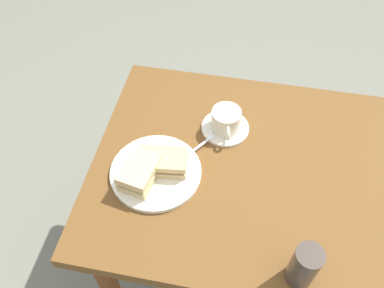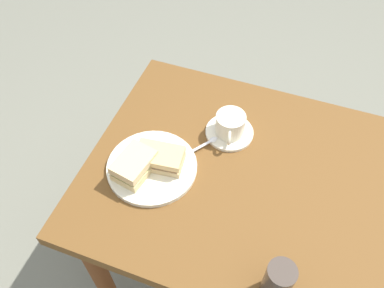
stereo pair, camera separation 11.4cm
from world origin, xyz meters
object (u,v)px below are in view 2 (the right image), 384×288
object	(u,v)px
sandwich_plate	(152,167)
drinking_glass	(278,282)
sandwich_back	(134,165)
spoon	(208,142)
coffee_saucer	(229,132)
coffee_cup	(230,124)
sandwich_front	(160,158)
dining_table	(283,206)

from	to	relation	value
sandwich_plate	drinking_glass	world-z (taller)	drinking_glass
sandwich_back	spoon	xyz separation A→B (m)	(-0.16, -0.17, -0.03)
coffee_saucer	spoon	bearing A→B (deg)	54.39
coffee_cup	coffee_saucer	bearing A→B (deg)	-76.93
sandwich_back	coffee_cup	size ratio (longest dim) A/B	1.11
spoon	drinking_glass	xyz separation A→B (m)	(-0.28, 0.35, 0.05)
sandwich_plate	sandwich_back	bearing A→B (deg)	44.49
sandwich_front	sandwich_back	bearing A→B (deg)	43.89
sandwich_plate	coffee_saucer	xyz separation A→B (m)	(-0.17, -0.20, -0.00)
coffee_cup	drinking_glass	bearing A→B (deg)	119.00
dining_table	sandwich_back	world-z (taller)	sandwich_back
dining_table	sandwich_front	bearing A→B (deg)	8.02
coffee_saucer	coffee_cup	distance (m)	0.04
coffee_saucer	coffee_cup	xyz separation A→B (m)	(-0.00, 0.00, 0.04)
dining_table	sandwich_back	size ratio (longest dim) A/B	8.79
coffee_saucer	sandwich_front	bearing A→B (deg)	50.44
sandwich_back	coffee_saucer	distance (m)	0.31
coffee_cup	drinking_glass	distance (m)	0.48
sandwich_back	coffee_saucer	bearing A→B (deg)	-131.12
sandwich_front	coffee_cup	world-z (taller)	coffee_cup
dining_table	drinking_glass	size ratio (longest dim) A/B	8.72
coffee_cup	sandwich_front	bearing A→B (deg)	50.10
sandwich_plate	spoon	world-z (taller)	spoon
sandwich_front	spoon	xyz separation A→B (m)	(-0.10, -0.12, -0.03)
sandwich_front	sandwich_back	distance (m)	0.07
coffee_saucer	coffee_cup	world-z (taller)	coffee_cup
sandwich_front	drinking_glass	size ratio (longest dim) A/B	1.06
drinking_glass	coffee_cup	bearing A→B (deg)	-61.00
sandwich_back	dining_table	bearing A→B (deg)	-166.21
spoon	drinking_glass	world-z (taller)	drinking_glass
dining_table	sandwich_plate	xyz separation A→B (m)	(0.38, 0.07, 0.10)
spoon	sandwich_front	bearing A→B (deg)	48.43
sandwich_plate	coffee_cup	size ratio (longest dim) A/B	2.18
sandwich_back	coffee_cup	bearing A→B (deg)	-131.38
drinking_glass	sandwich_back	bearing A→B (deg)	-23.27
sandwich_back	coffee_cup	distance (m)	0.31
sandwich_back	spoon	bearing A→B (deg)	-133.02
sandwich_front	coffee_cup	distance (m)	0.23
sandwich_plate	spoon	bearing A→B (deg)	-132.35
coffee_saucer	sandwich_back	bearing A→B (deg)	48.88
sandwich_back	drinking_glass	bearing A→B (deg)	156.73
sandwich_plate	drinking_glass	xyz separation A→B (m)	(-0.40, 0.22, 0.06)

